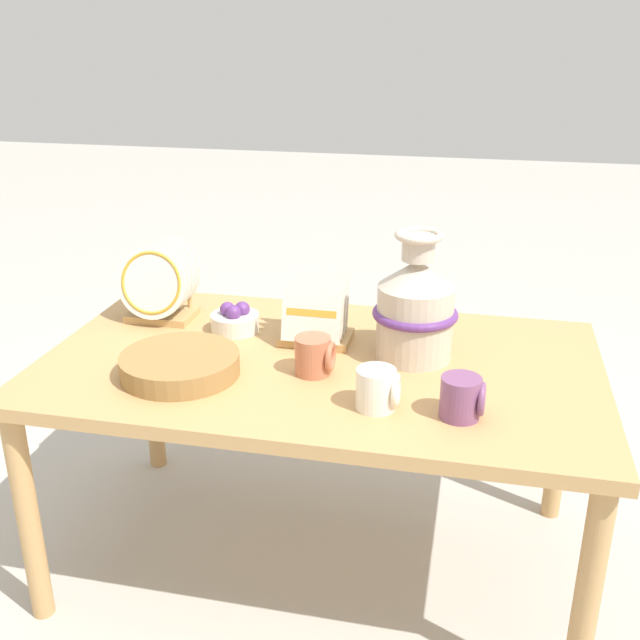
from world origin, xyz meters
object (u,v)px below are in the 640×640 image
at_px(dish_rack_round_plates, 159,286).
at_px(wicker_charger_stack, 180,365).
at_px(mug_terracotta_glaze, 315,356).
at_px(fruit_bowl, 235,320).
at_px(ceramic_vase, 415,306).
at_px(mug_cream_glaze, 378,389).
at_px(dish_rack_square_plates, 316,320).
at_px(mug_plum_glaze, 463,398).

xyz_separation_m(dish_rack_round_plates, wicker_charger_stack, (0.20, -0.34, -0.07)).
distance_m(wicker_charger_stack, mug_terracotta_glaze, 0.33).
distance_m(dish_rack_round_plates, mug_terracotta_glaze, 0.58).
height_order(wicker_charger_stack, fruit_bowl, fruit_bowl).
height_order(ceramic_vase, wicker_charger_stack, ceramic_vase).
bearing_deg(mug_cream_glaze, dish_rack_square_plates, 122.72).
bearing_deg(ceramic_vase, wicker_charger_stack, -157.36).
xyz_separation_m(ceramic_vase, fruit_bowl, (-0.51, 0.07, -0.11)).
relative_size(ceramic_vase, fruit_bowl, 2.47).
relative_size(ceramic_vase, mug_cream_glaze, 3.42).
distance_m(mug_plum_glaze, mug_cream_glaze, 0.19).
height_order(dish_rack_round_plates, dish_rack_square_plates, dish_rack_round_plates).
xyz_separation_m(wicker_charger_stack, fruit_bowl, (0.04, 0.30, 0.01)).
distance_m(mug_terracotta_glaze, fruit_bowl, 0.36).
height_order(ceramic_vase, mug_cream_glaze, ceramic_vase).
bearing_deg(dish_rack_round_plates, mug_terracotta_glaze, -26.31).
distance_m(dish_rack_round_plates, mug_cream_glaze, 0.81).
distance_m(dish_rack_round_plates, wicker_charger_stack, 0.40).
distance_m(mug_plum_glaze, mug_terracotta_glaze, 0.39).
xyz_separation_m(dish_rack_square_plates, mug_plum_glaze, (0.41, -0.34, -0.02)).
xyz_separation_m(dish_rack_round_plates, mug_terracotta_glaze, (0.52, -0.26, -0.05)).
bearing_deg(mug_plum_glaze, fruit_bowl, 150.54).
bearing_deg(mug_terracotta_glaze, wicker_charger_stack, -166.31).
bearing_deg(dish_rack_square_plates, wicker_charger_stack, -135.65).
distance_m(ceramic_vase, dish_rack_round_plates, 0.76).
xyz_separation_m(ceramic_vase, wicker_charger_stack, (-0.55, -0.23, -0.11)).
height_order(dish_rack_round_plates, mug_cream_glaze, dish_rack_round_plates).
bearing_deg(mug_cream_glaze, fruit_bowl, 141.59).
height_order(dish_rack_round_plates, fruit_bowl, dish_rack_round_plates).
bearing_deg(mug_plum_glaze, mug_cream_glaze, 179.78).
bearing_deg(mug_terracotta_glaze, ceramic_vase, 33.49).
xyz_separation_m(ceramic_vase, dish_rack_round_plates, (-0.75, 0.11, -0.04)).
xyz_separation_m(mug_terracotta_glaze, mug_cream_glaze, (0.18, -0.14, 0.00)).
relative_size(dish_rack_round_plates, fruit_bowl, 1.70).
bearing_deg(mug_terracotta_glaze, dish_rack_square_plates, 101.60).
bearing_deg(wicker_charger_stack, mug_plum_glaze, -5.54).
xyz_separation_m(mug_plum_glaze, mug_cream_glaze, (-0.19, 0.00, 0.00)).
xyz_separation_m(wicker_charger_stack, mug_cream_glaze, (0.50, -0.07, 0.02)).
relative_size(ceramic_vase, mug_plum_glaze, 3.42).
height_order(ceramic_vase, dish_rack_square_plates, ceramic_vase).
relative_size(wicker_charger_stack, mug_cream_glaze, 3.00).
bearing_deg(mug_cream_glaze, ceramic_vase, 80.49).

